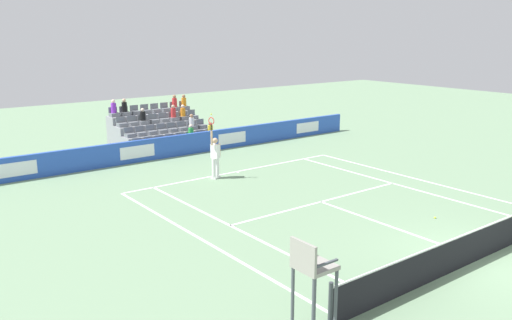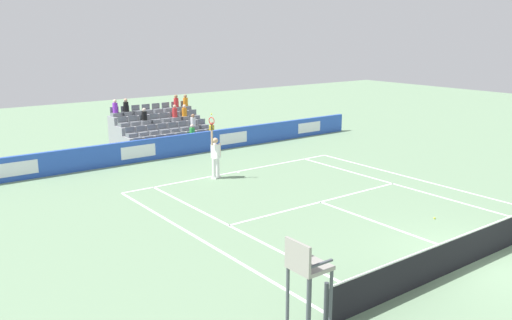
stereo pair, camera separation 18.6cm
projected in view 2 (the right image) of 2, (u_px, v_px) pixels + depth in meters
ground_plane at (479, 259)px, 14.88m from camera, size 80.00×80.00×0.00m
line_baseline at (237, 172)px, 24.13m from camera, size 10.97×0.10×0.01m
line_service at (321, 202)px, 19.86m from camera, size 8.23×0.10×0.01m
line_centre_service at (389, 226)px, 17.37m from camera, size 0.10×6.40×0.01m
line_singles_sideline_left at (237, 229)px, 17.11m from camera, size 0.10×11.89×0.01m
line_singles_sideline_right at (401, 186)px, 21.90m from camera, size 0.10×11.89×0.01m
line_doubles_sideline_left at (200, 239)px, 16.31m from camera, size 0.10×11.89×0.01m
line_doubles_sideline_right at (422, 181)px, 22.70m from camera, size 0.10×11.89×0.01m
line_centre_mark at (238, 172)px, 24.05m from camera, size 0.10×0.20×0.01m
sponsor_barrier at (188, 144)px, 27.43m from camera, size 22.22×0.22×1.07m
tennis_net at (481, 243)px, 14.76m from camera, size 11.97×0.10×1.07m
tennis_player at (216, 156)px, 22.84m from camera, size 0.54×0.42×2.85m
umpire_chair at (307, 278)px, 10.37m from camera, size 0.70×0.70×2.34m
stadium_stand at (161, 132)px, 29.69m from camera, size 4.96×3.80×2.61m
loose_tennis_ball at (435, 218)px, 18.05m from camera, size 0.07×0.07×0.07m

